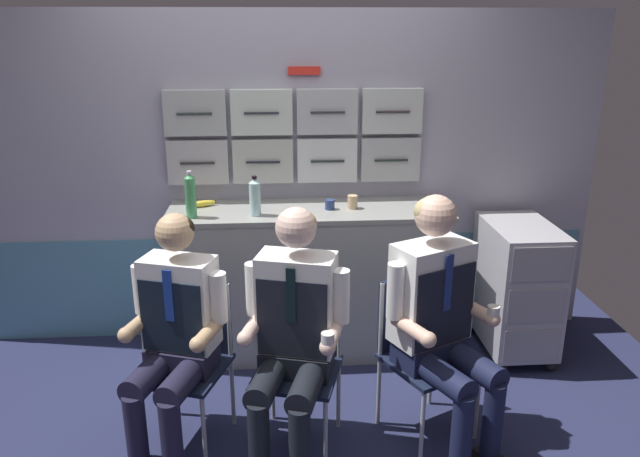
% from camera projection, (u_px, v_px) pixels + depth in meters
% --- Properties ---
extents(galley_bulkhead, '(4.20, 0.14, 2.15)m').
position_uv_depth(galley_bulkhead, '(282.00, 183.00, 4.06)').
color(galley_bulkhead, '#A8A5BA').
rests_on(galley_bulkhead, ground).
extents(galley_counter, '(1.75, 0.53, 0.96)m').
position_uv_depth(galley_counter, '(309.00, 280.00, 3.98)').
color(galley_counter, '#A0A29D').
rests_on(galley_counter, ground).
extents(service_trolley, '(0.40, 0.65, 0.87)m').
position_uv_depth(service_trolley, '(517.00, 285.00, 3.95)').
color(service_trolley, black).
rests_on(service_trolley, ground).
extents(folding_chair_left, '(0.51, 0.51, 0.82)m').
position_uv_depth(folding_chair_left, '(191.00, 345.00, 3.15)').
color(folding_chair_left, '#A8AAAF').
rests_on(folding_chair_left, ground).
extents(crew_member_left, '(0.52, 0.66, 1.22)m').
position_uv_depth(crew_member_left, '(174.00, 330.00, 2.95)').
color(crew_member_left, black).
rests_on(crew_member_left, ground).
extents(folding_chair_center, '(0.49, 0.49, 0.82)m').
position_uv_depth(folding_chair_center, '(301.00, 348.00, 3.11)').
color(folding_chair_center, '#A8AAAF').
rests_on(folding_chair_center, ground).
extents(crew_member_center, '(0.53, 0.68, 1.26)m').
position_uv_depth(crew_member_center, '(293.00, 328.00, 2.91)').
color(crew_member_center, black).
rests_on(crew_member_center, ground).
extents(folding_chair_right, '(0.54, 0.54, 0.82)m').
position_uv_depth(folding_chair_right, '(418.00, 339.00, 3.20)').
color(folding_chair_right, '#A8AAAF').
rests_on(folding_chair_right, ground).
extents(crew_member_right, '(0.61, 0.72, 1.29)m').
position_uv_depth(crew_member_right, '(441.00, 313.00, 3.01)').
color(crew_member_right, black).
rests_on(crew_member_right, ground).
extents(water_bottle_blue_cap, '(0.07, 0.07, 0.24)m').
position_uv_depth(water_bottle_blue_cap, '(255.00, 197.00, 3.66)').
color(water_bottle_blue_cap, '#AEDBDB').
rests_on(water_bottle_blue_cap, galley_counter).
extents(water_bottle_clear, '(0.06, 0.06, 0.28)m').
position_uv_depth(water_bottle_clear, '(191.00, 196.00, 3.61)').
color(water_bottle_clear, '#449959').
rests_on(water_bottle_clear, galley_counter).
extents(espresso_cup_small, '(0.06, 0.06, 0.06)m').
position_uv_depth(espresso_cup_small, '(330.00, 204.00, 3.81)').
color(espresso_cup_small, navy).
rests_on(espresso_cup_small, galley_counter).
extents(paper_cup_tan, '(0.06, 0.06, 0.08)m').
position_uv_depth(paper_cup_tan, '(352.00, 202.00, 3.82)').
color(paper_cup_tan, tan).
rests_on(paper_cup_tan, galley_counter).
extents(snack_banana, '(0.17, 0.10, 0.04)m').
position_uv_depth(snack_banana, '(203.00, 204.00, 3.87)').
color(snack_banana, yellow).
rests_on(snack_banana, galley_counter).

